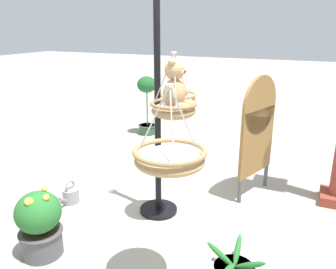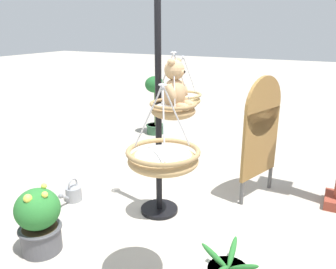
{
  "view_description": "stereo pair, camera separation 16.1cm",
  "coord_description": "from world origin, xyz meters",
  "px_view_note": "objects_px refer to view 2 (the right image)",
  "views": [
    {
      "loc": [
        3.12,
        1.42,
        2.11
      ],
      "look_at": [
        0.01,
        0.05,
        1.02
      ],
      "focal_mm": 36.43,
      "sensor_mm": 36.0,
      "label": 1
    },
    {
      "loc": [
        3.05,
        1.56,
        2.11
      ],
      "look_at": [
        0.01,
        0.05,
        1.02
      ],
      "focal_mm": 36.43,
      "sensor_mm": 36.0,
      "label": 2
    }
  ],
  "objects_px": {
    "potted_plant_fern_front": "(39,220)",
    "watering_can": "(73,193)",
    "display_sign_board": "(261,128)",
    "potted_plant_flowering_red": "(155,101)",
    "display_pole_central": "(159,149)",
    "teddy_bear": "(176,88)",
    "hanging_basket_with_teddy": "(173,109)",
    "hanging_basket_left_high": "(183,99)",
    "hanging_basket_right_low": "(163,158)"
  },
  "relations": [
    {
      "from": "hanging_basket_left_high",
      "to": "potted_plant_fern_front",
      "type": "relative_size",
      "value": 1.06
    },
    {
      "from": "teddy_bear",
      "to": "watering_can",
      "type": "xyz_separation_m",
      "value": [
        0.11,
        -1.36,
        -1.42
      ]
    },
    {
      "from": "display_sign_board",
      "to": "hanging_basket_left_high",
      "type": "bearing_deg",
      "value": -105.39
    },
    {
      "from": "display_pole_central",
      "to": "display_sign_board",
      "type": "xyz_separation_m",
      "value": [
        -0.9,
        0.94,
        0.13
      ]
    },
    {
      "from": "display_pole_central",
      "to": "potted_plant_fern_front",
      "type": "height_order",
      "value": "display_pole_central"
    },
    {
      "from": "hanging_basket_left_high",
      "to": "hanging_basket_right_low",
      "type": "bearing_deg",
      "value": 20.81
    },
    {
      "from": "potted_plant_flowering_red",
      "to": "potted_plant_fern_front",
      "type": "bearing_deg",
      "value": 12.14
    },
    {
      "from": "teddy_bear",
      "to": "potted_plant_fern_front",
      "type": "xyz_separation_m",
      "value": [
        1.02,
        -0.96,
        -1.19
      ]
    },
    {
      "from": "teddy_bear",
      "to": "hanging_basket_left_high",
      "type": "bearing_deg",
      "value": -158.66
    },
    {
      "from": "potted_plant_fern_front",
      "to": "display_sign_board",
      "type": "xyz_separation_m",
      "value": [
        -2.07,
        1.62,
        0.58
      ]
    },
    {
      "from": "display_sign_board",
      "to": "watering_can",
      "type": "xyz_separation_m",
      "value": [
        1.17,
        -2.03,
        -0.81
      ]
    },
    {
      "from": "teddy_bear",
      "to": "potted_plant_fern_front",
      "type": "height_order",
      "value": "teddy_bear"
    },
    {
      "from": "display_sign_board",
      "to": "watering_can",
      "type": "height_order",
      "value": "display_sign_board"
    },
    {
      "from": "hanging_basket_right_low",
      "to": "potted_plant_flowering_red",
      "type": "bearing_deg",
      "value": -150.44
    },
    {
      "from": "hanging_basket_with_teddy",
      "to": "hanging_basket_right_low",
      "type": "distance_m",
      "value": 1.0
    },
    {
      "from": "hanging_basket_with_teddy",
      "to": "teddy_bear",
      "type": "height_order",
      "value": "hanging_basket_with_teddy"
    },
    {
      "from": "display_pole_central",
      "to": "potted_plant_flowering_red",
      "type": "xyz_separation_m",
      "value": [
        -2.66,
        -1.51,
        -0.11
      ]
    },
    {
      "from": "display_pole_central",
      "to": "teddy_bear",
      "type": "relative_size",
      "value": 4.88
    },
    {
      "from": "hanging_basket_left_high",
      "to": "potted_plant_flowering_red",
      "type": "distance_m",
      "value": 1.93
    },
    {
      "from": "potted_plant_fern_front",
      "to": "potted_plant_flowering_red",
      "type": "xyz_separation_m",
      "value": [
        -3.83,
        -0.82,
        0.33
      ]
    },
    {
      "from": "potted_plant_fern_front",
      "to": "watering_can",
      "type": "height_order",
      "value": "potted_plant_fern_front"
    },
    {
      "from": "hanging_basket_left_high",
      "to": "potted_plant_fern_front",
      "type": "bearing_deg",
      "value": -9.77
    },
    {
      "from": "hanging_basket_left_high",
      "to": "potted_plant_fern_front",
      "type": "height_order",
      "value": "hanging_basket_left_high"
    },
    {
      "from": "display_pole_central",
      "to": "teddy_bear",
      "type": "distance_m",
      "value": 0.81
    },
    {
      "from": "potted_plant_fern_front",
      "to": "hanging_basket_with_teddy",
      "type": "bearing_deg",
      "value": 137.58
    },
    {
      "from": "hanging_basket_with_teddy",
      "to": "display_sign_board",
      "type": "relative_size",
      "value": 0.43
    },
    {
      "from": "hanging_basket_left_high",
      "to": "watering_can",
      "type": "relative_size",
      "value": 2.06
    },
    {
      "from": "potted_plant_fern_front",
      "to": "watering_can",
      "type": "bearing_deg",
      "value": -156.02
    },
    {
      "from": "hanging_basket_with_teddy",
      "to": "potted_plant_fern_front",
      "type": "height_order",
      "value": "hanging_basket_with_teddy"
    },
    {
      "from": "hanging_basket_right_low",
      "to": "watering_can",
      "type": "bearing_deg",
      "value": -115.48
    },
    {
      "from": "hanging_basket_with_teddy",
      "to": "display_sign_board",
      "type": "height_order",
      "value": "hanging_basket_with_teddy"
    },
    {
      "from": "display_pole_central",
      "to": "teddy_bear",
      "type": "xyz_separation_m",
      "value": [
        0.15,
        0.27,
        0.74
      ]
    },
    {
      "from": "potted_plant_fern_front",
      "to": "potted_plant_flowering_red",
      "type": "bearing_deg",
      "value": -167.86
    },
    {
      "from": "hanging_basket_with_teddy",
      "to": "teddy_bear",
      "type": "relative_size",
      "value": 1.29
    },
    {
      "from": "hanging_basket_with_teddy",
      "to": "potted_plant_fern_front",
      "type": "relative_size",
      "value": 0.97
    },
    {
      "from": "hanging_basket_right_low",
      "to": "potted_plant_fern_front",
      "type": "distance_m",
      "value": 1.54
    },
    {
      "from": "watering_can",
      "to": "potted_plant_fern_front",
      "type": "bearing_deg",
      "value": 23.98
    },
    {
      "from": "potted_plant_fern_front",
      "to": "potted_plant_flowering_red",
      "type": "relative_size",
      "value": 0.58
    },
    {
      "from": "hanging_basket_left_high",
      "to": "display_sign_board",
      "type": "distance_m",
      "value": 1.27
    },
    {
      "from": "teddy_bear",
      "to": "display_sign_board",
      "type": "bearing_deg",
      "value": 147.66
    },
    {
      "from": "hanging_basket_with_teddy",
      "to": "potted_plant_fern_front",
      "type": "distance_m",
      "value": 1.69
    },
    {
      "from": "potted_plant_fern_front",
      "to": "hanging_basket_left_high",
      "type": "bearing_deg",
      "value": 170.23
    },
    {
      "from": "potted_plant_flowering_red",
      "to": "display_pole_central",
      "type": "bearing_deg",
      "value": 29.53
    },
    {
      "from": "potted_plant_flowering_red",
      "to": "hanging_basket_right_low",
      "type": "bearing_deg",
      "value": 29.56
    },
    {
      "from": "hanging_basket_right_low",
      "to": "display_sign_board",
      "type": "relative_size",
      "value": 0.42
    },
    {
      "from": "potted_plant_fern_front",
      "to": "teddy_bear",
      "type": "bearing_deg",
      "value": 136.85
    },
    {
      "from": "potted_plant_fern_front",
      "to": "watering_can",
      "type": "relative_size",
      "value": 1.94
    },
    {
      "from": "hanging_basket_right_low",
      "to": "teddy_bear",
      "type": "bearing_deg",
      "value": -160.0
    },
    {
      "from": "hanging_basket_left_high",
      "to": "display_pole_central",
      "type": "bearing_deg",
      "value": 12.22
    },
    {
      "from": "display_pole_central",
      "to": "hanging_basket_left_high",
      "type": "xyz_separation_m",
      "value": [
        -1.24,
        -0.27,
        0.32
      ]
    }
  ]
}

